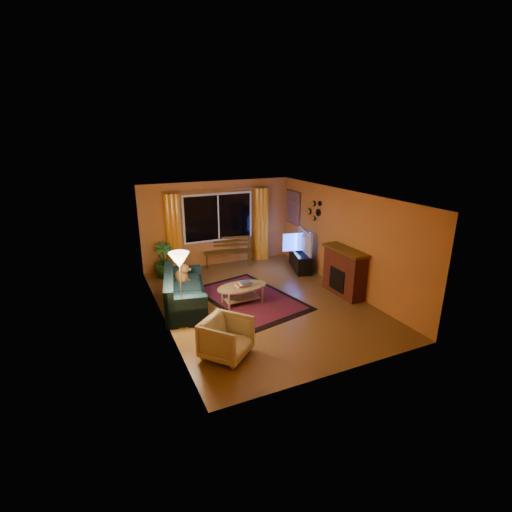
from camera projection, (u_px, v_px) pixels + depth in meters
name	position (u px, v px, depth m)	size (l,w,h in m)	color
floor	(261.00, 302.00, 8.73)	(4.50, 6.00, 0.02)	brown
ceiling	(262.00, 195.00, 7.95)	(4.50, 6.00, 0.02)	white
wall_back	(218.00, 224.00, 10.94)	(4.50, 0.02, 2.50)	#C57935
wall_left	(160.00, 265.00, 7.45)	(0.02, 6.00, 2.50)	#C57935
wall_right	(343.00, 240.00, 9.23)	(0.02, 6.00, 2.50)	#C57935
window	(218.00, 217.00, 10.82)	(2.00, 0.02, 1.30)	black
curtain_rod	(218.00, 190.00, 10.53)	(0.03, 0.03, 3.20)	#BF8C3F
curtain_left	(174.00, 234.00, 10.33)	(0.36, 0.36, 2.24)	orange
curtain_right	(261.00, 224.00, 11.40)	(0.36, 0.36, 2.24)	orange
bench	(228.00, 258.00, 11.12)	(1.43, 0.42, 0.43)	#48320D
potted_plant	(164.00, 260.00, 10.13)	(0.54, 0.54, 0.97)	#235B1E
sofa	(185.00, 290.00, 8.35)	(0.86, 2.01, 0.82)	black
dog	(182.00, 275.00, 8.70)	(0.28, 0.39, 0.42)	olive
armchair	(226.00, 336.00, 6.49)	(0.76, 0.71, 0.78)	#C6BF90
floor_lamp	(181.00, 291.00, 7.37)	(0.27, 0.27, 1.60)	#BF8C3F
rug	(250.00, 298.00, 8.90)	(1.76, 2.78, 0.02)	maroon
coffee_table	(242.00, 295.00, 8.60)	(1.20, 1.20, 0.44)	#9A8B5E
tv_console	(300.00, 261.00, 10.79)	(0.41, 1.23, 0.51)	black
television	(301.00, 241.00, 10.61)	(1.12, 0.15, 0.65)	black
fireplace	(344.00, 273.00, 9.02)	(0.40, 1.20, 1.10)	maroon
mirror_cluster	(314.00, 209.00, 10.16)	(0.06, 0.60, 0.56)	black
painting	(293.00, 208.00, 11.21)	(0.04, 0.76, 0.96)	#C6610E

